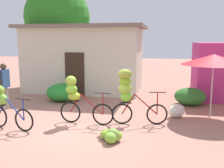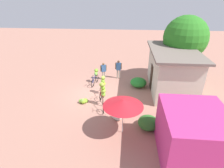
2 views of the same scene
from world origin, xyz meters
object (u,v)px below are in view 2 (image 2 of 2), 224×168
object	(u,v)px
shop_pink	(192,136)
bicycle_near_pile	(103,85)
building_low	(171,70)
bicycle_leftmost	(96,75)
market_umbrella	(123,103)
tree_behind_building	(185,38)
person_vendor	(118,68)
banana_pile_on_ground	(83,101)
bicycle_center_loaded	(103,93)
produce_sack	(117,117)
person_bystander	(104,69)

from	to	relation	value
shop_pink	bicycle_near_pile	xyz separation A→B (m)	(-5.52, -4.82, -0.39)
building_low	bicycle_leftmost	size ratio (longest dim) A/B	3.83
market_umbrella	bicycle_leftmost	xyz separation A→B (m)	(-6.10, -2.52, -1.16)
tree_behind_building	person_vendor	distance (m)	6.06
person_vendor	building_low	bearing A→B (deg)	67.53
building_low	banana_pile_on_ground	world-z (taller)	building_low
bicycle_center_loaded	produce_sack	distance (m)	1.97
building_low	produce_sack	world-z (taller)	building_low
building_low	shop_pink	world-z (taller)	building_low
produce_sack	person_vendor	bearing A→B (deg)	-177.69
bicycle_leftmost	person_bystander	world-z (taller)	person_bystander
shop_pink	market_umbrella	size ratio (longest dim) A/B	1.51
produce_sack	person_vendor	size ratio (longest dim) A/B	0.41
bicycle_leftmost	bicycle_near_pile	bearing A→B (deg)	24.48
bicycle_leftmost	banana_pile_on_ground	world-z (taller)	bicycle_leftmost
bicycle_near_pile	banana_pile_on_ground	distance (m)	1.94
tree_behind_building	person_vendor	xyz separation A→B (m)	(0.15, -5.43, -2.69)
shop_pink	bicycle_leftmost	size ratio (longest dim) A/B	2.01
shop_pink	bicycle_leftmost	distance (m)	9.38
building_low	person_vendor	xyz separation A→B (m)	(-1.75, -4.22, -0.59)
building_low	tree_behind_building	xyz separation A→B (m)	(-1.90, 1.21, 2.10)
bicycle_leftmost	banana_pile_on_ground	bearing A→B (deg)	-6.25
shop_pink	tree_behind_building	size ratio (longest dim) A/B	0.58
person_bystander	shop_pink	bearing A→B (deg)	31.70
building_low	produce_sack	size ratio (longest dim) A/B	8.70
bicycle_leftmost	tree_behind_building	bearing A→B (deg)	100.60
market_umbrella	bicycle_near_pile	bearing A→B (deg)	-158.49
building_low	bicycle_near_pile	bearing A→B (deg)	-75.03
banana_pile_on_ground	person_bystander	distance (m)	4.31
produce_sack	person_bystander	world-z (taller)	person_bystander
bicycle_leftmost	person_bystander	xyz separation A→B (m)	(-0.87, 0.57, 0.21)
market_umbrella	bicycle_center_loaded	xyz separation A→B (m)	(-2.61, -1.42, -0.91)
shop_pink	market_umbrella	distance (m)	3.52
bicycle_leftmost	bicycle_near_pile	distance (m)	2.12
shop_pink	bicycle_center_loaded	distance (m)	6.07
person_bystander	market_umbrella	bearing A→B (deg)	15.66
market_umbrella	person_bystander	distance (m)	7.31
shop_pink	bicycle_center_loaded	bearing A→B (deg)	-130.65
bicycle_near_pile	person_bystander	world-z (taller)	person_bystander
bicycle_leftmost	produce_sack	bearing A→B (deg)	23.22
person_vendor	banana_pile_on_ground	bearing A→B (deg)	-26.58
building_low	tree_behind_building	bearing A→B (deg)	147.48
bicycle_center_loaded	person_bystander	distance (m)	4.39
shop_pink	bicycle_center_loaded	world-z (taller)	shop_pink
produce_sack	person_bystander	distance (m)	6.10
person_vendor	produce_sack	bearing A→B (deg)	2.31
bicycle_center_loaded	bicycle_leftmost	bearing A→B (deg)	-162.49
banana_pile_on_ground	person_vendor	distance (m)	5.09
bicycle_leftmost	person_vendor	distance (m)	2.26
market_umbrella	building_low	bearing A→B (deg)	147.30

